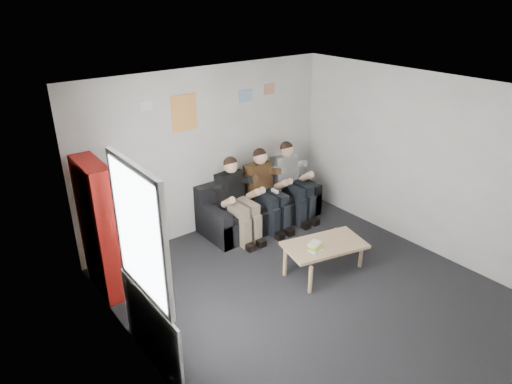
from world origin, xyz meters
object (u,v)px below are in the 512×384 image
at_px(bookshelf, 100,229).
at_px(person_right, 293,182).
at_px(coffee_table, 324,247).
at_px(person_middle, 267,191).
at_px(person_left, 238,200).
at_px(sofa, 259,206).

xyz_separation_m(bookshelf, person_right, (3.40, 0.05, -0.26)).
height_order(bookshelf, coffee_table, bookshelf).
relative_size(bookshelf, person_middle, 1.36).
bearing_deg(bookshelf, person_left, 2.85).
bearing_deg(person_left, coffee_table, -84.21).
bearing_deg(person_middle, sofa, 84.24).
xyz_separation_m(coffee_table, person_right, (0.80, 1.56, 0.27)).
relative_size(sofa, person_middle, 1.56).
bearing_deg(sofa, person_left, -161.37).
distance_m(sofa, person_left, 0.72).
relative_size(person_middle, person_right, 1.00).
height_order(sofa, bookshelf, bookshelf).
height_order(bookshelf, person_middle, bookshelf).
bearing_deg(person_middle, person_right, -5.70).
bearing_deg(person_left, person_right, -8.00).
distance_m(coffee_table, person_middle, 1.60).
height_order(sofa, person_right, person_right).
height_order(sofa, person_middle, person_middle).
bearing_deg(person_right, coffee_table, -110.98).
bearing_deg(person_left, bookshelf, 173.21).
relative_size(person_left, person_middle, 0.99).
xyz_separation_m(person_left, person_middle, (0.59, -0.00, 0.01)).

